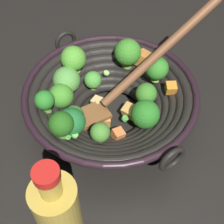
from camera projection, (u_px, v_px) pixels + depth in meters
name	position (u px, v px, depth m)	size (l,w,h in m)	color
ground_plane	(111.00, 118.00, 0.70)	(4.00, 4.00, 0.00)	black
wok	(110.00, 98.00, 0.65)	(0.38, 0.35, 0.22)	black
cooking_oil_bottle	(59.00, 213.00, 0.48)	(0.07, 0.07, 0.21)	gold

